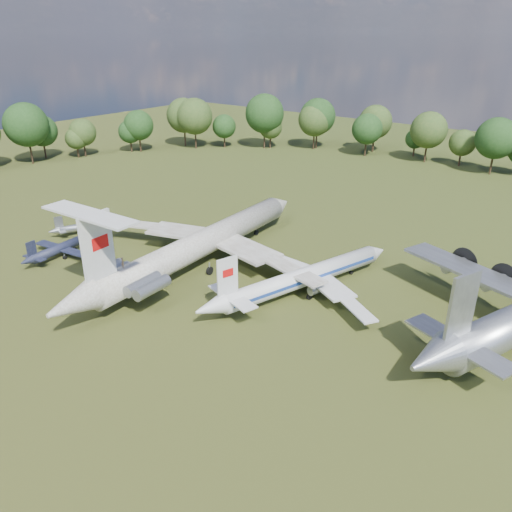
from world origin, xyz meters
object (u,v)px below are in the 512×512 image
Objects in this scene: small_prop_northwest at (85,228)px; person_on_il62 at (123,262)px; tu104_jet at (304,280)px; small_prop_west at (59,251)px; il62_airliner at (202,248)px.

small_prop_northwest is 8.71× the size of person_on_il62.
tu104_jet is at bearing -112.29° from person_on_il62.
person_on_il62 is (-17.18, -18.18, 4.64)m from tu104_jet.
tu104_jet is at bearing 26.96° from small_prop_northwest.
small_prop_northwest is at bearing -156.52° from tu104_jet.
small_prop_west is at bearing -142.91° from tu104_jet.
small_prop_west is at bearing -36.40° from small_prop_northwest.
small_prop_west is 10.98m from small_prop_northwest.
person_on_il62 reaches higher than il62_airliner.
small_prop_west is 1.13× the size of small_prop_northwest.
tu104_jet reaches higher than small_prop_west.
person_on_il62 is at bearing -90.00° from il62_airliner.
small_prop_northwest is (-26.99, -3.33, -1.85)m from il62_airliner.
small_prop_west is 22.78m from person_on_il62.
person_on_il62 reaches higher than small_prop_northwest.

